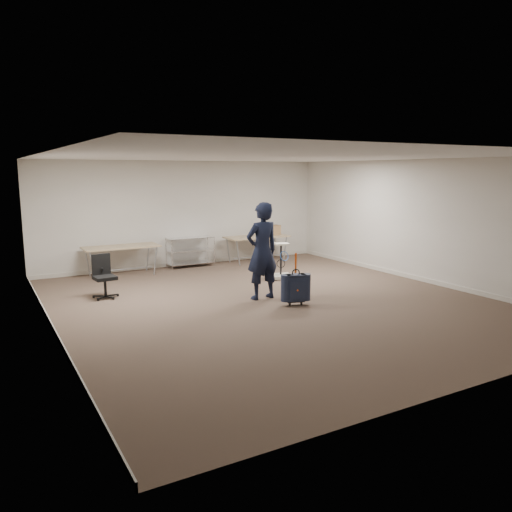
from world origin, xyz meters
TOP-DOWN VIEW (x-y plane):
  - ground at (0.00, 0.00)m, footprint 9.00×9.00m
  - room_shell at (0.00, 1.38)m, footprint 8.00×9.00m
  - folding_table_left at (-1.90, 3.95)m, footprint 1.80×0.75m
  - folding_table_right at (1.90, 3.95)m, footprint 1.80×0.75m
  - wire_shelf at (0.00, 4.20)m, footprint 1.22×0.47m
  - person at (-0.04, 0.33)m, footprint 0.73×0.50m
  - suitcase at (0.26, -0.44)m, footprint 0.42×0.31m
  - office_chair at (-2.77, 1.96)m, footprint 0.53×0.53m
  - equipment_cart at (1.32, 1.74)m, footprint 0.57×0.57m
  - cardboard_box at (2.44, 3.98)m, footprint 0.38×0.29m

SIDE VIEW (x-z plane):
  - ground at x=0.00m, z-range 0.00..0.00m
  - room_shell at x=0.00m, z-range -4.45..4.55m
  - equipment_cart at x=1.32m, z-range -0.20..0.65m
  - office_chair at x=-2.77m, z-range -0.17..0.70m
  - suitcase at x=0.26m, z-range -0.16..0.85m
  - wire_shelf at x=0.00m, z-range 0.04..0.84m
  - folding_table_left at x=-1.90m, z-range 0.31..1.04m
  - folding_table_right at x=1.90m, z-range 0.31..1.04m
  - cardboard_box at x=2.44m, z-range 0.73..1.01m
  - person at x=-0.04m, z-range 0.00..1.94m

